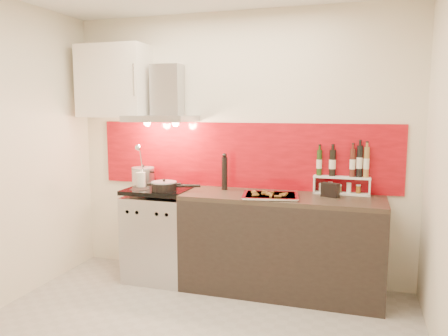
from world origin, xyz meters
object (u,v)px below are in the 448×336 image
(saute_pan, at_px, (165,186))
(pepper_mill, at_px, (225,172))
(counter, at_px, (281,244))
(baking_tray, at_px, (270,195))
(range_stove, at_px, (161,234))
(stock_pot, at_px, (143,176))

(saute_pan, xyz_separation_m, pepper_mill, (0.51, 0.26, 0.12))
(counter, height_order, baking_tray, baking_tray)
(range_stove, bearing_deg, baking_tray, -4.94)
(range_stove, height_order, saute_pan, saute_pan)
(counter, xyz_separation_m, saute_pan, (-1.09, -0.13, 0.50))
(range_stove, height_order, pepper_mill, pepper_mill)
(range_stove, relative_size, saute_pan, 2.02)
(range_stove, distance_m, stock_pot, 0.63)
(pepper_mill, distance_m, baking_tray, 0.56)
(stock_pot, distance_m, saute_pan, 0.47)
(range_stove, height_order, baking_tray, baking_tray)
(stock_pot, bearing_deg, saute_pan, -36.85)
(saute_pan, distance_m, pepper_mill, 0.58)
(counter, distance_m, saute_pan, 1.21)
(stock_pot, bearing_deg, range_stove, -29.94)
(pepper_mill, height_order, baking_tray, pepper_mill)
(stock_pot, relative_size, saute_pan, 0.52)
(stock_pot, bearing_deg, baking_tray, -10.15)
(stock_pot, distance_m, baking_tray, 1.40)
(saute_pan, bearing_deg, baking_tray, 1.89)
(baking_tray, bearing_deg, range_stove, 175.06)
(range_stove, bearing_deg, pepper_mill, 11.77)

